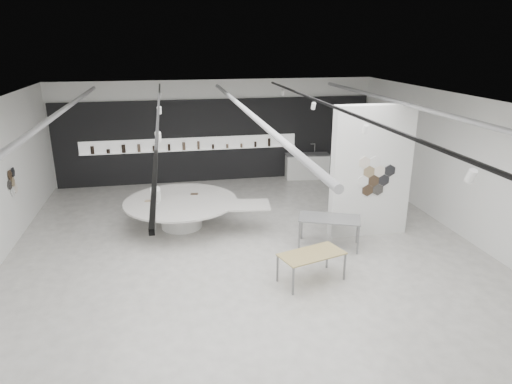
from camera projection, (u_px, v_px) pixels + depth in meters
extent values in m
cube|color=beige|center=(251.00, 260.00, 11.31)|extent=(12.00, 14.00, 0.01)
cube|color=silver|center=(250.00, 105.00, 10.09)|extent=(12.00, 14.00, 0.01)
cube|color=white|center=(217.00, 131.00, 17.22)|extent=(12.00, 0.01, 3.80)
cube|color=white|center=(478.00, 173.00, 11.79)|extent=(0.01, 14.00, 3.80)
cylinder|color=#939396|center=(55.00, 116.00, 9.85)|extent=(0.12, 12.00, 0.12)
cylinder|color=#939396|center=(246.00, 110.00, 10.62)|extent=(0.12, 12.00, 0.12)
cylinder|color=#939396|center=(412.00, 106.00, 11.38)|extent=(0.12, 12.00, 0.12)
cube|color=black|center=(158.00, 113.00, 9.76)|extent=(0.05, 13.00, 0.06)
cylinder|color=white|center=(156.00, 195.00, 5.17)|extent=(0.11, 0.18, 0.21)
cylinder|color=white|center=(158.00, 137.00, 8.24)|extent=(0.11, 0.18, 0.21)
cylinder|color=white|center=(159.00, 110.00, 11.31)|extent=(0.11, 0.18, 0.21)
cylinder|color=white|center=(160.00, 95.00, 14.38)|extent=(0.11, 0.18, 0.21)
cube|color=black|center=(335.00, 108.00, 10.49)|extent=(0.05, 13.00, 0.06)
cylinder|color=white|center=(471.00, 176.00, 5.90)|extent=(0.11, 0.18, 0.21)
cylinder|color=white|center=(365.00, 129.00, 8.97)|extent=(0.11, 0.18, 0.21)
cylinder|color=white|center=(314.00, 106.00, 12.04)|extent=(0.11, 0.18, 0.21)
cylinder|color=white|center=(283.00, 92.00, 15.11)|extent=(0.11, 0.18, 0.21)
cylinder|color=white|center=(13.00, 191.00, 12.12)|extent=(0.03, 0.28, 0.28)
cylinder|color=#EFE1CE|center=(16.00, 188.00, 12.36)|extent=(0.03, 0.28, 0.28)
cylinder|color=#907B58|center=(13.00, 182.00, 12.16)|extent=(0.03, 0.28, 0.28)
cylinder|color=black|center=(10.00, 185.00, 11.92)|extent=(0.03, 0.28, 0.28)
cylinder|color=#402F20|center=(10.00, 175.00, 11.97)|extent=(0.03, 0.28, 0.28)
cylinder|color=black|center=(13.00, 172.00, 12.21)|extent=(0.03, 0.28, 0.28)
cube|color=black|center=(217.00, 140.00, 17.27)|extent=(11.80, 0.10, 3.10)
cube|color=white|center=(191.00, 144.00, 17.04)|extent=(8.00, 0.06, 0.46)
cube|color=white|center=(191.00, 150.00, 17.06)|extent=(8.00, 0.18, 0.02)
cylinder|color=black|center=(92.00, 150.00, 16.37)|extent=(0.13, 0.13, 0.29)
cylinder|color=black|center=(108.00, 151.00, 16.49)|extent=(0.13, 0.13, 0.15)
cylinder|color=black|center=(124.00, 149.00, 16.56)|extent=(0.14, 0.14, 0.30)
cylinder|color=brown|center=(139.00, 148.00, 16.66)|extent=(0.12, 0.12, 0.29)
cylinder|color=black|center=(154.00, 149.00, 16.78)|extent=(0.12, 0.12, 0.21)
cylinder|color=black|center=(169.00, 147.00, 16.87)|extent=(0.10, 0.10, 0.25)
cylinder|color=brown|center=(184.00, 146.00, 16.96)|extent=(0.12, 0.12, 0.30)
cylinder|color=brown|center=(198.00, 145.00, 17.06)|extent=(0.10, 0.10, 0.31)
cylinder|color=black|center=(213.00, 146.00, 17.18)|extent=(0.09, 0.09, 0.17)
cylinder|color=brown|center=(227.00, 146.00, 17.28)|extent=(0.10, 0.10, 0.16)
cylinder|color=brown|center=(241.00, 145.00, 17.38)|extent=(0.09, 0.09, 0.15)
cylinder|color=black|center=(255.00, 144.00, 17.47)|extent=(0.09, 0.09, 0.21)
cylinder|color=black|center=(269.00, 142.00, 17.55)|extent=(0.11, 0.11, 0.31)
cylinder|color=black|center=(283.00, 142.00, 17.65)|extent=(0.11, 0.11, 0.29)
cube|color=white|center=(371.00, 172.00, 12.30)|extent=(2.20, 0.35, 3.60)
cylinder|color=#402F20|center=(373.00, 181.00, 12.19)|extent=(0.34, 0.03, 0.34)
cylinder|color=black|center=(384.00, 180.00, 12.24)|extent=(0.34, 0.03, 0.34)
cylinder|color=white|center=(363.00, 181.00, 12.13)|extent=(0.34, 0.03, 0.34)
cylinder|color=#EFE1CE|center=(379.00, 171.00, 12.13)|extent=(0.34, 0.03, 0.34)
cylinder|color=#907B58|center=(369.00, 172.00, 12.08)|extent=(0.34, 0.03, 0.34)
cylinder|color=black|center=(378.00, 190.00, 12.30)|extent=(0.34, 0.03, 0.34)
cylinder|color=#402F20|center=(367.00, 190.00, 12.24)|extent=(0.34, 0.03, 0.34)
cylinder|color=black|center=(390.00, 171.00, 12.18)|extent=(0.34, 0.03, 0.34)
cylinder|color=white|center=(375.00, 162.00, 12.02)|extent=(0.34, 0.03, 0.34)
cylinder|color=#EFE1CE|center=(364.00, 163.00, 11.97)|extent=(0.34, 0.03, 0.34)
cylinder|color=white|center=(181.00, 214.00, 13.18)|extent=(1.31, 1.31, 0.76)
cylinder|color=beige|center=(181.00, 201.00, 13.05)|extent=(3.62, 3.62, 0.05)
cube|color=beige|center=(244.00, 205.00, 12.73)|extent=(1.54, 1.07, 0.05)
cube|color=#907B58|center=(149.00, 201.00, 12.98)|extent=(0.24, 0.19, 0.01)
cube|color=#402F20|center=(194.00, 194.00, 13.57)|extent=(0.24, 0.19, 0.01)
cube|color=tan|center=(312.00, 254.00, 10.12)|extent=(1.59, 1.12, 0.03)
cube|color=slate|center=(293.00, 281.00, 9.65)|extent=(0.05, 0.05, 0.65)
cube|color=slate|center=(277.00, 268.00, 10.20)|extent=(0.05, 0.05, 0.65)
cube|color=slate|center=(345.00, 267.00, 10.27)|extent=(0.05, 0.05, 0.65)
cube|color=slate|center=(327.00, 255.00, 10.81)|extent=(0.05, 0.05, 0.65)
cube|color=slate|center=(330.00, 218.00, 11.81)|extent=(1.75, 1.31, 0.03)
cube|color=slate|center=(299.00, 236.00, 11.74)|extent=(0.06, 0.06, 0.77)
cube|color=slate|center=(302.00, 225.00, 12.39)|extent=(0.06, 0.06, 0.77)
cube|color=slate|center=(358.00, 240.00, 11.48)|extent=(0.06, 0.06, 0.77)
cube|color=slate|center=(357.00, 229.00, 12.13)|extent=(0.06, 0.06, 0.77)
cube|color=white|center=(307.00, 166.00, 17.83)|extent=(1.71, 0.78, 0.93)
cube|color=slate|center=(307.00, 154.00, 17.68)|extent=(1.75, 0.83, 0.03)
cylinder|color=silver|center=(315.00, 148.00, 17.79)|extent=(0.03, 0.03, 0.37)
cylinder|color=silver|center=(313.00, 144.00, 17.73)|extent=(0.17, 0.04, 0.02)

